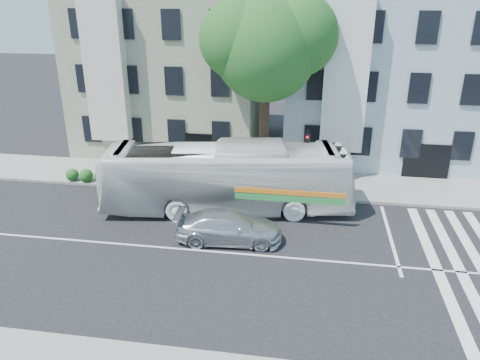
# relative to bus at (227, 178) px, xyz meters

# --- Properties ---
(ground) EXTENTS (120.00, 120.00, 0.00)m
(ground) POSITION_rel_bus_xyz_m (1.38, -4.23, -1.73)
(ground) COLOR black
(ground) RESTS_ON ground
(sidewalk_far) EXTENTS (80.00, 4.00, 0.15)m
(sidewalk_far) POSITION_rel_bus_xyz_m (1.38, 3.77, -1.66)
(sidewalk_far) COLOR gray
(sidewalk_far) RESTS_ON ground
(building_left) EXTENTS (12.00, 10.00, 11.00)m
(building_left) POSITION_rel_bus_xyz_m (-5.62, 10.77, 3.77)
(building_left) COLOR gray
(building_left) RESTS_ON ground
(building_right) EXTENTS (12.00, 10.00, 11.00)m
(building_right) POSITION_rel_bus_xyz_m (8.38, 10.77, 3.77)
(building_right) COLOR #9DB2BB
(building_right) RESTS_ON ground
(street_tree) EXTENTS (7.30, 5.90, 11.10)m
(street_tree) POSITION_rel_bus_xyz_m (1.44, 4.50, 6.10)
(street_tree) COLOR #2D2116
(street_tree) RESTS_ON ground
(bus) EXTENTS (4.77, 12.73, 3.46)m
(bus) POSITION_rel_bus_xyz_m (0.00, 0.00, 0.00)
(bus) COLOR silver
(bus) RESTS_ON ground
(sedan) EXTENTS (2.24, 4.84, 1.37)m
(sedan) POSITION_rel_bus_xyz_m (0.66, -3.19, -1.05)
(sedan) COLOR silver
(sedan) RESTS_ON ground
(hedge) EXTENTS (8.54, 1.89, 0.70)m
(hedge) POSITION_rel_bus_xyz_m (-5.26, 2.07, -1.23)
(hedge) COLOR #35611F
(hedge) RESTS_ON sidewalk_far
(traffic_signal) EXTENTS (0.40, 0.52, 3.84)m
(traffic_signal) POSITION_rel_bus_xyz_m (3.85, 1.98, 0.75)
(traffic_signal) COLOR black
(traffic_signal) RESTS_ON ground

